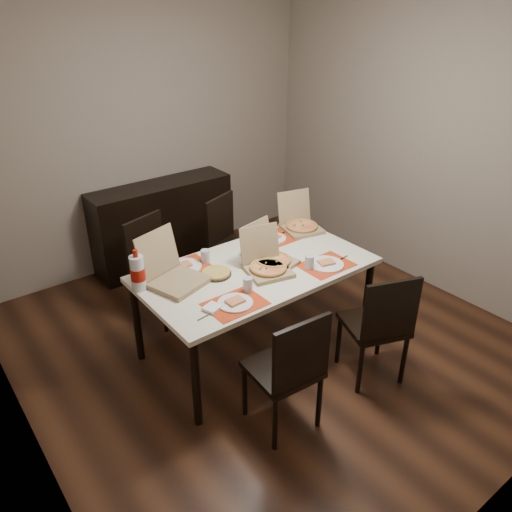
# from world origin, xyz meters

# --- Properties ---
(ground) EXTENTS (3.80, 4.00, 0.02)m
(ground) POSITION_xyz_m (0.00, 0.00, -0.01)
(ground) COLOR #3D2112
(ground) RESTS_ON ground
(room_walls) EXTENTS (3.84, 4.02, 2.62)m
(room_walls) POSITION_xyz_m (0.00, 0.43, 1.73)
(room_walls) COLOR gray
(room_walls) RESTS_ON ground
(sideboard) EXTENTS (1.50, 0.40, 0.90)m
(sideboard) POSITION_xyz_m (0.00, 1.78, 0.45)
(sideboard) COLOR black
(sideboard) RESTS_ON ground
(dining_table) EXTENTS (1.80, 1.00, 0.75)m
(dining_table) POSITION_xyz_m (-0.13, -0.01, 0.68)
(dining_table) COLOR beige
(dining_table) RESTS_ON ground
(chair_near_left) EXTENTS (0.45, 0.45, 0.93)m
(chair_near_left) POSITION_xyz_m (-0.50, -0.85, 0.51)
(chair_near_left) COLOR black
(chair_near_left) RESTS_ON ground
(chair_near_right) EXTENTS (0.54, 0.54, 0.93)m
(chair_near_right) POSITION_xyz_m (0.34, -0.88, 0.51)
(chair_near_right) COLOR black
(chair_near_right) RESTS_ON ground
(chair_far_left) EXTENTS (0.52, 0.52, 0.93)m
(chair_far_left) POSITION_xyz_m (-0.53, 0.92, 0.51)
(chair_far_left) COLOR black
(chair_far_left) RESTS_ON ground
(chair_far_right) EXTENTS (0.54, 0.54, 0.93)m
(chair_far_right) POSITION_xyz_m (0.28, 0.93, 0.51)
(chair_far_right) COLOR black
(chair_far_right) RESTS_ON ground
(setting_near_left) EXTENTS (0.51, 0.30, 0.11)m
(setting_near_left) POSITION_xyz_m (-0.53, -0.31, 0.77)
(setting_near_left) COLOR red
(setting_near_left) RESTS_ON dining_table
(setting_near_right) EXTENTS (0.45, 0.30, 0.11)m
(setting_near_right) POSITION_xyz_m (0.29, -0.31, 0.77)
(setting_near_right) COLOR red
(setting_near_right) RESTS_ON dining_table
(setting_far_left) EXTENTS (0.46, 0.30, 0.11)m
(setting_far_left) POSITION_xyz_m (-0.55, 0.32, 0.77)
(setting_far_left) COLOR red
(setting_far_left) RESTS_ON dining_table
(setting_far_right) EXTENTS (0.51, 0.30, 0.11)m
(setting_far_right) POSITION_xyz_m (0.26, 0.29, 0.77)
(setting_far_right) COLOR red
(setting_far_right) RESTS_ON dining_table
(napkin_loose) EXTENTS (0.13, 0.14, 0.02)m
(napkin_loose) POSITION_xyz_m (-0.13, -0.11, 0.76)
(napkin_loose) COLOR white
(napkin_loose) RESTS_ON dining_table
(pizza_box_center) EXTENTS (0.39, 0.41, 0.32)m
(pizza_box_center) POSITION_xyz_m (-0.10, -0.10, 0.80)
(pizza_box_center) COLOR #8E7852
(pizza_box_center) RESTS_ON dining_table
(pizza_box_right) EXTENTS (0.39, 0.42, 0.32)m
(pizza_box_right) POSITION_xyz_m (0.62, 0.31, 0.80)
(pizza_box_right) COLOR #8E7852
(pizza_box_right) RESTS_ON dining_table
(pizza_box_left) EXTENTS (0.47, 0.49, 0.37)m
(pizza_box_left) POSITION_xyz_m (-0.74, 0.18, 0.81)
(pizza_box_left) COLOR #8E7852
(pizza_box_left) RESTS_ON dining_table
(pizza_box_extra) EXTENTS (0.39, 0.41, 0.32)m
(pizza_box_extra) POSITION_xyz_m (-0.00, -0.03, 0.80)
(pizza_box_extra) COLOR #8E7852
(pizza_box_extra) RESTS_ON dining_table
(faina_plate) EXTENTS (0.23, 0.23, 0.03)m
(faina_plate) POSITION_xyz_m (-0.44, 0.08, 0.76)
(faina_plate) COLOR black
(faina_plate) RESTS_ON dining_table
(dip_bowl) EXTENTS (0.12, 0.12, 0.03)m
(dip_bowl) POSITION_xyz_m (-0.06, 0.19, 0.76)
(dip_bowl) COLOR white
(dip_bowl) RESTS_ON dining_table
(soda_bottle) EXTENTS (0.11, 0.11, 0.31)m
(soda_bottle) POSITION_xyz_m (-0.98, 0.24, 0.88)
(soda_bottle) COLOR silver
(soda_bottle) RESTS_ON dining_table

